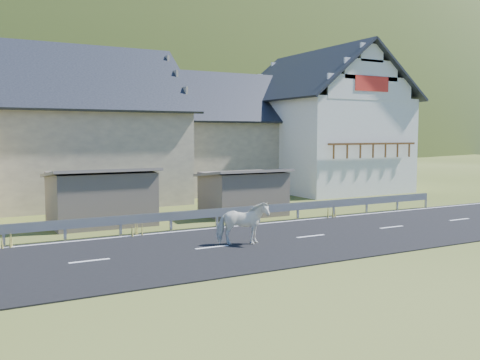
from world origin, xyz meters
TOP-DOWN VIEW (x-y plane):
  - ground at (0.00, 0.00)m, footprint 160.00×160.00m
  - road at (0.00, 0.00)m, footprint 60.00×7.00m
  - lane_markings at (0.00, 0.00)m, footprint 60.00×6.60m
  - guardrail at (-0.00, 3.68)m, footprint 28.10×0.09m
  - shed_left at (-2.00, 6.50)m, footprint 4.30×3.30m
  - shed_right at (4.50, 6.00)m, footprint 3.80×2.90m
  - house_stone_a at (-1.00, 15.00)m, footprint 10.80×9.80m
  - house_stone_b at (9.00, 17.00)m, footprint 9.80×8.80m
  - house_white at (15.00, 14.00)m, footprint 8.80×10.80m
  - horse at (1.09, -0.12)m, footprint 1.29×1.89m

SIDE VIEW (x-z plane):
  - ground at x=0.00m, z-range 0.00..0.00m
  - road at x=0.00m, z-range 0.00..0.04m
  - lane_markings at x=0.00m, z-range 0.04..0.05m
  - guardrail at x=0.00m, z-range 0.19..0.94m
  - horse at x=1.09m, z-range 0.04..1.50m
  - shed_right at x=4.50m, z-range -0.10..2.10m
  - shed_left at x=-2.00m, z-range -0.10..2.30m
  - house_stone_b at x=9.00m, z-range 0.19..8.29m
  - house_stone_a at x=-1.00m, z-range 0.18..9.08m
  - house_white at x=15.00m, z-range 0.21..9.91m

